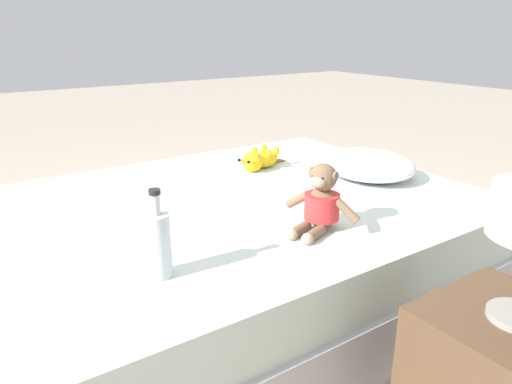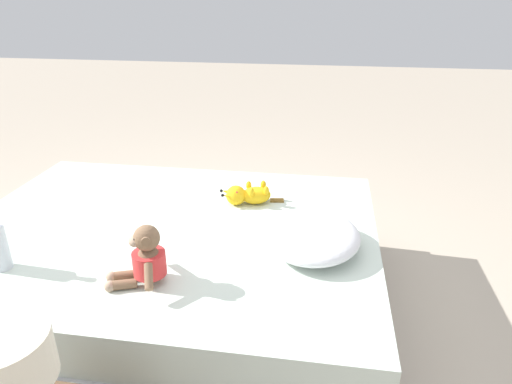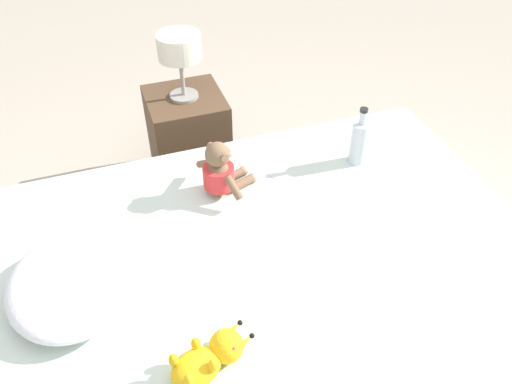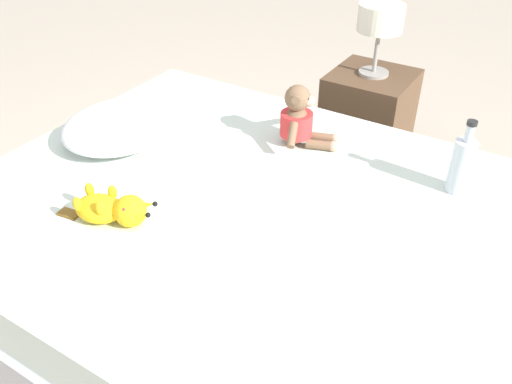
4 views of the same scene
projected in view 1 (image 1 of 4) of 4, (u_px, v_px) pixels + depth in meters
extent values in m
plane|color=#B7A893|center=(239.00, 294.00, 2.11)|extent=(16.00, 16.00, 0.00)
cube|color=#B2B2B7|center=(238.00, 268.00, 2.07)|extent=(1.51, 1.96, 0.26)
cube|color=silver|center=(238.00, 220.00, 1.99)|extent=(1.47, 1.90, 0.19)
ellipsoid|color=white|center=(368.00, 164.00, 2.23)|extent=(0.47, 0.42, 0.12)
ellipsoid|color=brown|center=(322.00, 208.00, 1.65)|extent=(0.14, 0.13, 0.15)
cylinder|color=red|center=(322.00, 206.00, 1.65)|extent=(0.16, 0.16, 0.09)
sphere|color=brown|center=(323.00, 177.00, 1.62)|extent=(0.10, 0.10, 0.10)
ellipsoid|color=tan|center=(317.00, 182.00, 1.59)|extent=(0.07, 0.07, 0.04)
sphere|color=black|center=(323.00, 178.00, 1.58)|extent=(0.01, 0.01, 0.01)
sphere|color=black|center=(313.00, 176.00, 1.60)|extent=(0.01, 0.01, 0.01)
cylinder|color=brown|center=(336.00, 176.00, 1.59)|extent=(0.02, 0.03, 0.03)
cylinder|color=brown|center=(312.00, 171.00, 1.64)|extent=(0.02, 0.03, 0.03)
cylinder|color=brown|center=(347.00, 211.00, 1.60)|extent=(0.10, 0.06, 0.08)
cylinder|color=brown|center=(298.00, 199.00, 1.71)|extent=(0.10, 0.06, 0.08)
cylinder|color=brown|center=(315.00, 234.00, 1.58)|extent=(0.07, 0.11, 0.04)
cylinder|color=brown|center=(300.00, 230.00, 1.62)|extent=(0.07, 0.11, 0.04)
sphere|color=tan|center=(307.00, 239.00, 1.55)|extent=(0.04, 0.04, 0.04)
sphere|color=tan|center=(292.00, 235.00, 1.58)|extent=(0.04, 0.04, 0.04)
ellipsoid|color=yellow|center=(265.00, 159.00, 2.39)|extent=(0.15, 0.18, 0.08)
sphere|color=yellow|center=(253.00, 162.00, 2.31)|extent=(0.10, 0.10, 0.10)
cone|color=yellow|center=(252.00, 162.00, 2.26)|extent=(0.05, 0.07, 0.05)
sphere|color=black|center=(248.00, 162.00, 2.24)|extent=(0.02, 0.02, 0.02)
cone|color=yellow|center=(243.00, 161.00, 2.29)|extent=(0.05, 0.07, 0.05)
sphere|color=black|center=(239.00, 160.00, 2.27)|extent=(0.02, 0.02, 0.02)
sphere|color=red|center=(258.00, 157.00, 2.29)|extent=(0.02, 0.02, 0.02)
sphere|color=red|center=(248.00, 155.00, 2.32)|extent=(0.02, 0.02, 0.02)
ellipsoid|color=yellow|center=(269.00, 154.00, 2.33)|extent=(0.04, 0.04, 0.05)
ellipsoid|color=yellow|center=(255.00, 151.00, 2.38)|extent=(0.04, 0.04, 0.05)
ellipsoid|color=yellow|center=(277.00, 151.00, 2.39)|extent=(0.04, 0.04, 0.05)
ellipsoid|color=yellow|center=(264.00, 149.00, 2.44)|extent=(0.04, 0.04, 0.05)
cube|color=brown|center=(277.00, 161.00, 2.49)|extent=(0.05, 0.07, 0.01)
cylinder|color=silver|center=(158.00, 246.00, 1.33)|extent=(0.07, 0.07, 0.19)
cylinder|color=silver|center=(155.00, 205.00, 1.29)|extent=(0.03, 0.03, 0.06)
cylinder|color=black|center=(154.00, 192.00, 1.27)|extent=(0.03, 0.03, 0.01)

